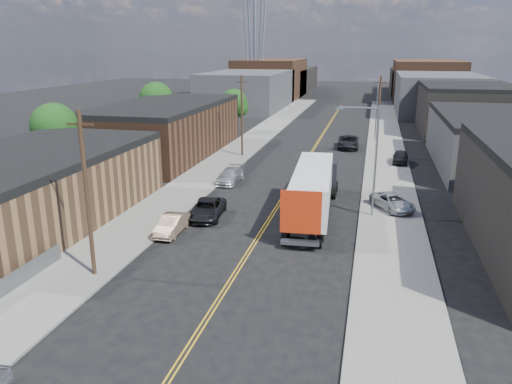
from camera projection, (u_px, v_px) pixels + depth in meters
The scene contains 29 objects.
ground at pixel (320, 139), 75.09m from camera, with size 260.00×260.00×0.00m, color black.
centerline at pixel (307, 160), 61.08m from camera, with size 0.32×120.00×0.01m, color gold.
sidewalk_left at pixel (232, 155), 63.15m from camera, with size 5.00×140.00×0.15m, color slate.
sidewalk_right at pixel (387, 163), 58.97m from camera, with size 5.00×140.00×0.15m, color slate.
warehouse_tan at pixel (33, 186), 39.03m from camera, with size 12.00×22.00×5.60m.
warehouse_brown at pixel (165, 129), 63.18m from camera, with size 12.00×26.00×6.60m.
industrial_right_b at pixel (502, 141), 56.31m from camera, with size 14.00×24.00×6.10m.
industrial_right_c at pixel (466, 108), 80.39m from camera, with size 14.00×22.00×7.60m.
skyline_left_a at pixel (248, 90), 111.07m from camera, with size 16.00×30.00×8.00m, color #38383B.
skyline_right_a at pixel (437, 94), 102.27m from camera, with size 16.00×30.00×8.00m, color #38383B.
skyline_left_b at pixel (271, 79), 134.14m from camera, with size 16.00×26.00×10.00m, color #452A1B.
skyline_right_b at pixel (426, 81), 125.34m from camera, with size 16.00×26.00×10.00m, color #452A1B.
skyline_left_c at pixel (284, 80), 153.25m from camera, with size 16.00×40.00×7.00m, color black.
skyline_right_c at pixel (420, 82), 144.45m from camera, with size 16.00×40.00×7.00m, color black.
streetlight_near at pixel (371, 152), 39.23m from camera, with size 3.39×0.25×9.00m.
streetlight_far at pixel (374, 104), 71.92m from camera, with size 3.39×0.25×9.00m.
utility_pole_left_near at pixel (87, 194), 28.74m from camera, with size 1.60×0.26×10.00m.
utility_pole_left_far at pixel (242, 116), 61.44m from camera, with size 1.60×0.26×10.00m.
utility_pole_right at pixel (378, 117), 60.63m from camera, with size 1.60×0.26×10.00m.
tree_left_near at pixel (55, 130), 50.88m from camera, with size 4.85×4.76×7.91m.
tree_left_mid at pixel (157, 101), 74.15m from camera, with size 5.10×5.04×8.37m.
tree_left_far at pixel (234, 104), 78.75m from camera, with size 4.35×4.20×6.97m.
semi_truck at pixel (315, 186), 40.66m from camera, with size 3.51×16.26×4.22m.
car_left_b at pixel (172, 225), 36.81m from camera, with size 1.48×4.24×1.40m, color #8B715B.
car_left_c at pixel (207, 209), 40.26m from camera, with size 2.40×5.21×1.45m, color black.
car_left_d at pixel (230, 176), 50.61m from camera, with size 2.02×4.96×1.44m, color #B1B5B7.
car_right_lot_a at pixel (393, 202), 41.86m from camera, with size 2.16×4.68×1.30m, color silver.
car_right_lot_c at pixel (400, 157), 58.43m from camera, with size 1.74×4.32×1.47m, color black.
car_ahead_truck at pixel (348, 142), 67.88m from camera, with size 2.74×5.94×1.65m, color black.
Camera 1 is at (7.62, -14.57, 13.34)m, focal length 35.00 mm.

